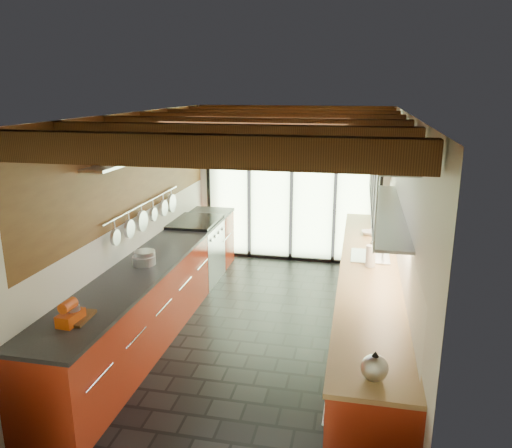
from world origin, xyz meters
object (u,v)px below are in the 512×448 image
(soap_bottle, at_px, (370,256))
(stand_mixer, at_px, (71,314))
(kettle, at_px, (375,366))
(paper_towel, at_px, (371,256))
(bowl, at_px, (369,233))

(soap_bottle, bearing_deg, stand_mixer, -140.62)
(stand_mixer, distance_m, soap_bottle, 3.29)
(kettle, xyz_separation_m, paper_towel, (-0.00, 2.30, 0.03))
(stand_mixer, distance_m, bowl, 4.14)
(kettle, height_order, paper_towel, paper_towel)
(paper_towel, distance_m, bowl, 1.31)
(stand_mixer, relative_size, paper_towel, 0.86)
(paper_towel, distance_m, soap_bottle, 0.13)
(stand_mixer, bearing_deg, kettle, -7.58)
(kettle, xyz_separation_m, soap_bottle, (-0.00, 2.42, -0.01))
(stand_mixer, xyz_separation_m, bowl, (2.54, 3.26, -0.06))
(stand_mixer, bearing_deg, bowl, 52.10)
(kettle, height_order, soap_bottle, kettle)
(paper_towel, bearing_deg, soap_bottle, 90.00)
(paper_towel, height_order, soap_bottle, paper_towel)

